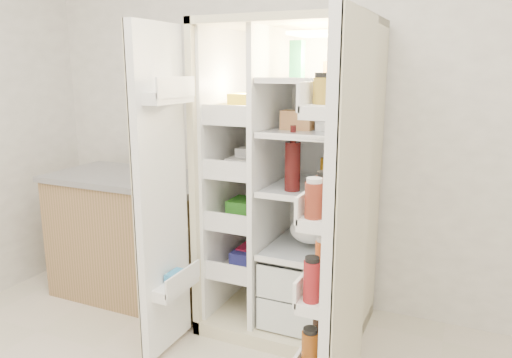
% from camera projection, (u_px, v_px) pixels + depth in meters
% --- Properties ---
extents(wall_back, '(4.00, 0.02, 2.70)m').
position_uv_depth(wall_back, '(313.00, 99.00, 3.05)').
color(wall_back, white).
rests_on(wall_back, floor).
extents(refrigerator, '(0.92, 0.70, 1.80)m').
position_uv_depth(refrigerator, '(295.00, 206.00, 2.88)').
color(refrigerator, beige).
rests_on(refrigerator, floor).
extents(freezer_door, '(0.15, 0.40, 1.72)m').
position_uv_depth(freezer_door, '(162.00, 196.00, 2.51)').
color(freezer_door, white).
rests_on(freezer_door, floor).
extents(fridge_door, '(0.17, 0.58, 1.72)m').
position_uv_depth(fridge_door, '(342.00, 230.00, 2.04)').
color(fridge_door, white).
rests_on(fridge_door, floor).
extents(kitchen_counter, '(1.17, 0.62, 0.85)m').
position_uv_depth(kitchen_counter, '(138.00, 236.00, 3.30)').
color(kitchen_counter, '#9F764F').
rests_on(kitchen_counter, floor).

